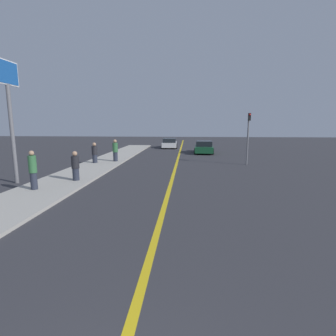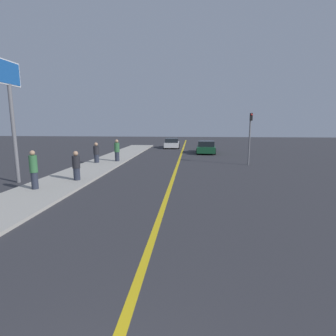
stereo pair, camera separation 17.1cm
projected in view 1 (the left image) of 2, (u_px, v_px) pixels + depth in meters
The scene contains 10 objects.
road_center_line at pixel (176, 166), 19.31m from camera, with size 0.20×60.00×0.01m.
sidewalk_left at pixel (97, 166), 19.26m from camera, with size 3.03×35.04×0.12m.
car_near_right_lane at pixel (204, 147), 27.84m from camera, with size 2.13×4.36×1.31m.
car_ahead_center at pixel (170, 143), 33.64m from camera, with size 2.05×4.16×1.23m.
pedestrian_near_curb at pixel (33, 170), 12.03m from camera, with size 0.35×0.35×1.81m.
pedestrian_mid_group at pixel (75, 166), 13.99m from camera, with size 0.41×0.41×1.57m.
pedestrian_far_standing at pixel (95, 153), 20.20m from camera, with size 0.43×0.43×1.57m.
pedestrian_by_sign at pixel (115, 150), 21.03m from camera, with size 0.42×0.42×1.75m.
traffic_light at pixel (248, 133), 19.58m from camera, with size 0.18×0.40×3.88m.
roadside_sign at pixel (8, 94), 13.22m from camera, with size 0.20×1.76×6.27m.
Camera 1 is at (0.87, -1.04, 3.17)m, focal length 28.00 mm.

